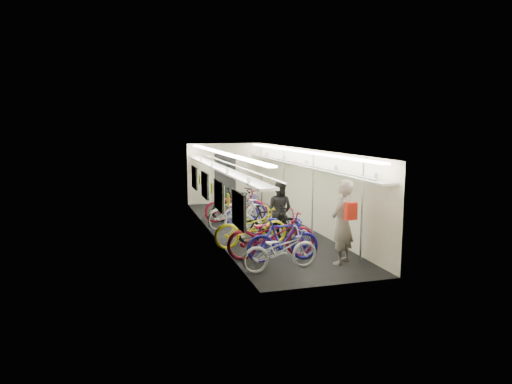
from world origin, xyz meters
TOP-DOWN VIEW (x-y plane):
  - train_car_shell at (-0.36, 0.71)m, footprint 10.00×10.00m
  - bicycle_0 at (-0.70, -3.83)m, footprint 1.79×0.78m
  - bicycle_1 at (-0.42, -3.23)m, footprint 1.73×0.55m
  - bicycle_2 at (-0.60, -2.91)m, footprint 2.16×0.81m
  - bicycle_3 at (-0.24, -1.60)m, footprint 1.77×0.54m
  - bicycle_4 at (-0.79, -1.79)m, footprint 1.99×0.82m
  - bicycle_5 at (-0.23, -0.94)m, footprint 1.91×0.83m
  - bicycle_6 at (-0.64, 0.44)m, footprint 2.12×1.31m
  - bicycle_7 at (-0.20, 0.90)m, footprint 1.61×0.93m
  - bicycle_8 at (-0.44, 1.33)m, footprint 2.09×0.91m
  - bicycle_9 at (-0.33, 1.52)m, footprint 1.92×0.88m
  - passenger_near at (0.79, -3.74)m, footprint 0.83×0.80m
  - passenger_mid at (0.20, -1.13)m, footprint 0.99×0.97m
  - backpack at (0.79, -4.13)m, footprint 0.28×0.17m

SIDE VIEW (x-z plane):
  - bicycle_0 at x=-0.70m, z-range 0.00..0.91m
  - bicycle_7 at x=-0.20m, z-range 0.00..0.93m
  - bicycle_4 at x=-0.79m, z-range 0.00..1.02m
  - bicycle_1 at x=-0.42m, z-range 0.00..1.03m
  - bicycle_6 at x=-0.64m, z-range 0.00..1.05m
  - bicycle_3 at x=-0.24m, z-range 0.00..1.05m
  - bicycle_8 at x=-0.44m, z-range 0.00..1.07m
  - bicycle_9 at x=-0.33m, z-range 0.00..1.11m
  - bicycle_5 at x=-0.23m, z-range 0.00..1.11m
  - bicycle_2 at x=-0.60m, z-range 0.00..1.13m
  - passenger_mid at x=0.20m, z-range 0.00..1.60m
  - passenger_near at x=0.79m, z-range 0.00..1.91m
  - backpack at x=0.79m, z-range 1.09..1.47m
  - train_car_shell at x=-0.36m, z-range -3.34..6.66m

